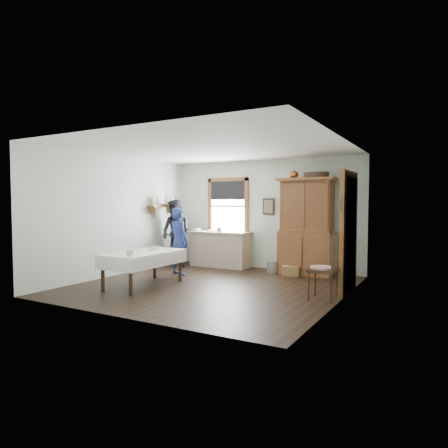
% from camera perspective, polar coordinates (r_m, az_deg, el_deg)
% --- Properties ---
extents(room, '(5.01, 5.01, 2.70)m').
position_cam_1_polar(room, '(7.80, -1.78, 0.93)').
color(room, black).
rests_on(room, ground).
extents(window, '(1.18, 0.07, 1.48)m').
position_cam_1_polar(window, '(10.43, 0.55, 3.01)').
color(window, white).
rests_on(window, room).
extents(doorway, '(0.09, 1.14, 2.22)m').
position_cam_1_polar(doorway, '(7.69, 17.50, -0.63)').
color(doorway, '#4F4738').
rests_on(doorway, room).
extents(wall_shelf, '(0.24, 1.00, 0.44)m').
position_cam_1_polar(wall_shelf, '(10.41, -8.56, 2.64)').
color(wall_shelf, brown).
rests_on(wall_shelf, room).
extents(framed_picture, '(0.30, 0.04, 0.40)m').
position_cam_1_polar(framed_picture, '(9.92, 6.36, 2.51)').
color(framed_picture, '#352412').
rests_on(framed_picture, room).
extents(rug_beater, '(0.01, 0.27, 0.27)m').
position_cam_1_polar(rug_beater, '(7.14, 16.61, 3.58)').
color(rug_beater, black).
rests_on(rug_beater, room).
extents(work_counter, '(1.59, 0.62, 0.91)m').
position_cam_1_polar(work_counter, '(10.26, -0.54, -3.60)').
color(work_counter, tan).
rests_on(work_counter, room).
extents(china_hutch, '(1.31, 0.64, 2.20)m').
position_cam_1_polar(china_hutch, '(9.27, 11.66, -0.34)').
color(china_hutch, brown).
rests_on(china_hutch, room).
extents(dining_table, '(0.90, 1.70, 0.68)m').
position_cam_1_polar(dining_table, '(8.03, -11.39, -6.32)').
color(dining_table, white).
rests_on(dining_table, room).
extents(spindle_chair, '(0.52, 0.52, 1.11)m').
position_cam_1_polar(spindle_chair, '(6.97, 13.95, -5.99)').
color(spindle_chair, '#352412').
rests_on(spindle_chair, room).
extents(pail, '(0.28, 0.28, 0.29)m').
position_cam_1_polar(pail, '(9.38, 7.02, -6.14)').
color(pail, '#93959A').
rests_on(pail, room).
extents(wicker_basket, '(0.43, 0.35, 0.22)m').
position_cam_1_polar(wicker_basket, '(9.15, 9.48, -6.63)').
color(wicker_basket, '#9D7147').
rests_on(wicker_basket, room).
extents(woman_blue, '(0.59, 0.47, 1.42)m').
position_cam_1_polar(woman_blue, '(9.11, -6.51, -2.82)').
color(woman_blue, navy).
rests_on(woman_blue, room).
extents(figure_dark, '(0.84, 0.68, 1.60)m').
position_cam_1_polar(figure_dark, '(10.26, -6.86, -1.68)').
color(figure_dark, black).
rests_on(figure_dark, room).
extents(table_cup_a, '(0.17, 0.17, 0.10)m').
position_cam_1_polar(table_cup_a, '(7.34, -13.28, -4.14)').
color(table_cup_a, silver).
rests_on(table_cup_a, dining_table).
extents(table_cup_b, '(0.12, 0.12, 0.09)m').
position_cam_1_polar(table_cup_b, '(8.11, -10.31, -3.47)').
color(table_cup_b, silver).
rests_on(table_cup_b, dining_table).
extents(table_bowl, '(0.24, 0.24, 0.06)m').
position_cam_1_polar(table_bowl, '(8.40, -9.82, -3.36)').
color(table_bowl, silver).
rests_on(table_bowl, dining_table).
extents(counter_book, '(0.22, 0.27, 0.02)m').
position_cam_1_polar(counter_book, '(10.43, -2.31, -0.93)').
color(counter_book, '#74614D').
rests_on(counter_book, work_counter).
extents(counter_bowl, '(0.24, 0.24, 0.06)m').
position_cam_1_polar(counter_bowl, '(10.48, -3.84, -0.81)').
color(counter_bowl, silver).
rests_on(counter_bowl, work_counter).
extents(shelf_bowl, '(0.22, 0.22, 0.05)m').
position_cam_1_polar(shelf_bowl, '(10.42, -8.52, 2.78)').
color(shelf_bowl, silver).
rests_on(shelf_bowl, wall_shelf).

